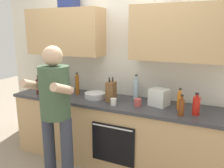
% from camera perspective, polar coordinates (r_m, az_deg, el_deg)
% --- Properties ---
extents(ground_plane, '(12.00, 12.00, 0.00)m').
position_cam_1_polar(ground_plane, '(3.46, -0.25, -18.41)').
color(ground_plane, gray).
extents(back_wall_unit, '(4.00, 0.38, 2.50)m').
position_cam_1_polar(back_wall_unit, '(3.21, 1.77, 7.53)').
color(back_wall_unit, silver).
rests_on(back_wall_unit, ground).
extents(counter, '(2.84, 0.67, 0.90)m').
position_cam_1_polar(counter, '(3.24, -0.26, -11.62)').
color(counter, tan).
rests_on(counter, ground).
extents(person_standing, '(0.49, 0.45, 1.65)m').
position_cam_1_polar(person_standing, '(2.71, -13.75, -5.25)').
color(person_standing, '#383D4C').
rests_on(person_standing, ground).
extents(bottle_juice, '(0.05, 0.05, 0.25)m').
position_cam_1_polar(bottle_juice, '(2.83, 16.19, -3.90)').
color(bottle_juice, orange).
rests_on(bottle_juice, counter).
extents(bottle_vinegar, '(0.06, 0.06, 0.24)m').
position_cam_1_polar(bottle_vinegar, '(2.63, 16.64, -5.45)').
color(bottle_vinegar, brown).
rests_on(bottle_vinegar, counter).
extents(bottle_wine, '(0.06, 0.06, 0.27)m').
position_cam_1_polar(bottle_wine, '(3.52, -17.63, -0.56)').
color(bottle_wine, '#471419').
rests_on(bottle_wine, counter).
extents(bottle_syrup, '(0.06, 0.06, 0.32)m').
position_cam_1_polar(bottle_syrup, '(3.36, -8.51, -0.17)').
color(bottle_syrup, '#8C4C14').
rests_on(bottle_syrup, counter).
extents(bottle_water, '(0.07, 0.07, 0.33)m').
position_cam_1_polar(bottle_water, '(3.14, 5.90, -1.23)').
color(bottle_water, silver).
rests_on(bottle_water, counter).
extents(bottle_soy, '(0.05, 0.05, 0.23)m').
position_cam_1_polar(bottle_soy, '(3.66, -10.93, 0.04)').
color(bottle_soy, black).
rests_on(bottle_soy, counter).
extents(bottle_hotsauce, '(0.08, 0.08, 0.25)m').
position_cam_1_polar(bottle_hotsauce, '(2.71, 19.94, -4.98)').
color(bottle_hotsauce, red).
rests_on(bottle_hotsauce, counter).
extents(cup_ceramic, '(0.09, 0.09, 0.09)m').
position_cam_1_polar(cup_ceramic, '(2.86, 6.34, -4.49)').
color(cup_ceramic, '#BF4C47').
rests_on(cup_ceramic, counter).
extents(cup_coffee, '(0.07, 0.07, 0.09)m').
position_cam_1_polar(cup_coffee, '(2.88, 0.36, -4.38)').
color(cup_coffee, white).
rests_on(cup_coffee, counter).
extents(cup_stoneware, '(0.08, 0.08, 0.08)m').
position_cam_1_polar(cup_stoneware, '(3.63, -13.13, -0.99)').
color(cup_stoneware, slate).
rests_on(cup_stoneware, counter).
extents(mixing_bowl, '(0.28, 0.28, 0.07)m').
position_cam_1_polar(mixing_bowl, '(3.19, -4.20, -2.77)').
color(mixing_bowl, silver).
rests_on(mixing_bowl, counter).
extents(knife_block, '(0.10, 0.14, 0.32)m').
position_cam_1_polar(knife_block, '(3.01, -0.24, -1.86)').
color(knife_block, brown).
rests_on(knife_block, counter).
extents(potted_herb, '(0.19, 0.19, 0.30)m').
position_cam_1_polar(potted_herb, '(3.42, -14.57, 0.18)').
color(potted_herb, '#9E6647').
rests_on(potted_herb, counter).
extents(grocery_bag_produce, '(0.26, 0.24, 0.21)m').
position_cam_1_polar(grocery_bag_produce, '(2.91, 11.48, -3.21)').
color(grocery_bag_produce, silver).
rests_on(grocery_bag_produce, counter).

